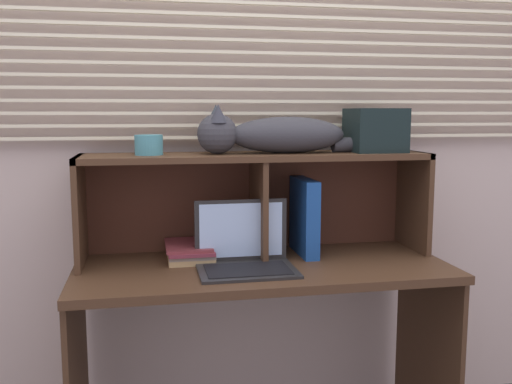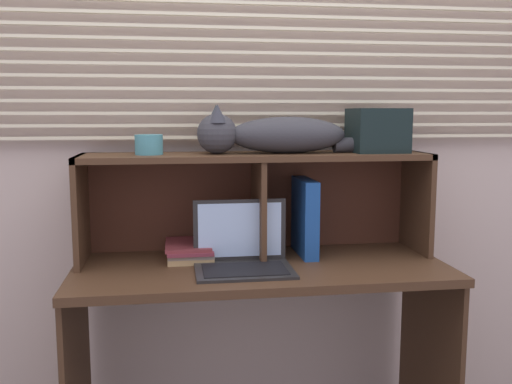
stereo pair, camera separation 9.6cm
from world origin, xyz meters
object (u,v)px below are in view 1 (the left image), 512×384
(laptop, at_px, (245,255))
(book_stack, at_px, (190,251))
(binder_upright, at_px, (304,216))
(storage_box, at_px, (375,130))
(cat, at_px, (274,134))
(small_basket, at_px, (149,145))

(laptop, bearing_deg, book_stack, 137.01)
(binder_upright, relative_size, storage_box, 1.46)
(cat, height_order, small_basket, cat)
(small_basket, bearing_deg, binder_upright, 0.00)
(laptop, height_order, small_basket, small_basket)
(book_stack, bearing_deg, small_basket, -179.42)
(book_stack, distance_m, small_basket, 0.42)
(storage_box, bearing_deg, binder_upright, 180.00)
(laptop, distance_m, book_stack, 0.24)
(laptop, relative_size, book_stack, 1.39)
(cat, distance_m, binder_upright, 0.33)
(binder_upright, bearing_deg, storage_box, 0.00)
(book_stack, xyz_separation_m, small_basket, (-0.14, -0.00, 0.39))
(laptop, bearing_deg, binder_upright, 32.43)
(cat, bearing_deg, book_stack, 179.75)
(binder_upright, height_order, small_basket, small_basket)
(laptop, distance_m, binder_upright, 0.32)
(laptop, relative_size, storage_box, 1.68)
(book_stack, bearing_deg, storage_box, -0.11)
(cat, height_order, binder_upright, cat)
(binder_upright, distance_m, book_stack, 0.45)
(cat, relative_size, laptop, 2.34)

